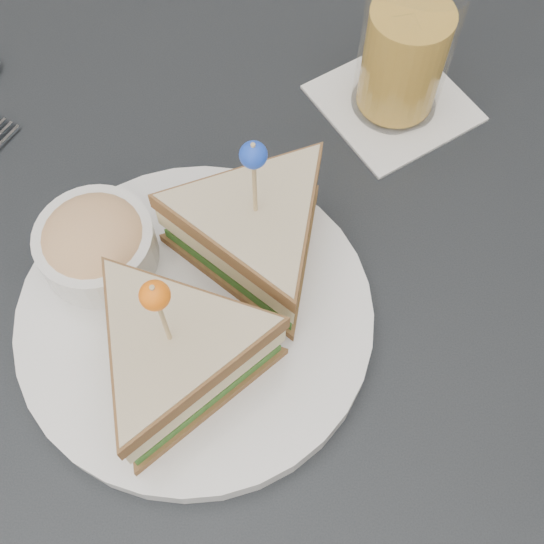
{
  "coord_description": "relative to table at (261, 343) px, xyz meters",
  "views": [
    {
      "loc": [
        0.02,
        -0.24,
        1.27
      ],
      "look_at": [
        0.01,
        0.01,
        0.8
      ],
      "focal_mm": 45.0,
      "sensor_mm": 36.0,
      "label": 1
    }
  ],
  "objects": [
    {
      "name": "table",
      "position": [
        0.0,
        0.0,
        0.0
      ],
      "size": [
        0.8,
        0.8,
        0.75
      ],
      "color": "black",
      "rests_on": "ground"
    },
    {
      "name": "plate_meal",
      "position": [
        -0.05,
        -0.01,
        0.12
      ],
      "size": [
        0.34,
        0.34,
        0.17
      ],
      "rotation": [
        0.0,
        0.0,
        0.22
      ],
      "color": "white",
      "rests_on": "table"
    },
    {
      "name": "ground_plane",
      "position": [
        0.0,
        0.0,
        -0.67
      ],
      "size": [
        3.5,
        3.5,
        0.0
      ],
      "primitive_type": "plane",
      "color": "#3F3833"
    },
    {
      "name": "drink_set",
      "position": [
        0.12,
        0.23,
        0.15
      ],
      "size": [
        0.18,
        0.18,
        0.17
      ],
      "rotation": [
        0.0,
        0.0,
        0.59
      ],
      "color": "white",
      "rests_on": "table"
    }
  ]
}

